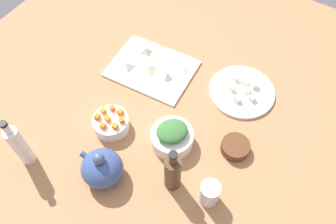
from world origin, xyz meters
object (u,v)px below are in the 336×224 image
(bowl_small_side, at_px, (235,147))
(drinking_glass_0, at_px, (209,193))
(plate_tofu, at_px, (242,92))
(bowl_greens, at_px, (172,138))
(teapot, at_px, (102,168))
(bottle_1, at_px, (173,172))
(cutting_board, at_px, (152,69))
(bowl_carrots, at_px, (111,123))
(bottle_2, at_px, (19,145))

(bowl_small_side, height_order, drinking_glass_0, drinking_glass_0)
(plate_tofu, distance_m, bowl_greens, 0.36)
(teapot, xyz_separation_m, bottle_1, (-0.21, -0.10, 0.03))
(cutting_board, height_order, bowl_greens, bowl_greens)
(bowl_carrots, relative_size, bowl_small_side, 1.30)
(bowl_greens, relative_size, bottle_2, 0.63)
(cutting_board, relative_size, bowl_greens, 2.20)
(cutting_board, bearing_deg, bottle_1, 131.16)
(drinking_glass_0, bearing_deg, bottle_1, 7.63)
(plate_tofu, height_order, bottle_2, bottle_2)
(bowl_greens, bearing_deg, bowl_small_side, -155.68)
(bowl_small_side, distance_m, drinking_glass_0, 0.21)
(cutting_board, xyz_separation_m, teapot, (-0.12, 0.48, 0.05))
(bowl_greens, distance_m, bowl_small_side, 0.23)
(cutting_board, bearing_deg, bowl_carrots, 94.97)
(bowl_carrots, relative_size, drinking_glass_0, 1.37)
(cutting_board, relative_size, bowl_small_side, 3.31)
(bottle_1, bearing_deg, plate_tofu, -94.22)
(cutting_board, distance_m, bowl_carrots, 0.31)
(cutting_board, distance_m, bowl_small_side, 0.48)
(plate_tofu, bearing_deg, drinking_glass_0, 101.53)
(bottle_1, bearing_deg, bottle_2, 21.78)
(plate_tofu, xyz_separation_m, bottle_1, (0.03, 0.47, 0.08))
(teapot, xyz_separation_m, bottle_2, (0.26, 0.09, 0.04))
(cutting_board, relative_size, bowl_carrots, 2.55)
(teapot, bearing_deg, plate_tofu, -113.52)
(teapot, bearing_deg, bowl_small_side, -135.98)
(bowl_greens, bearing_deg, bottle_1, 122.17)
(bottle_2, distance_m, drinking_glass_0, 0.64)
(bowl_greens, height_order, bowl_small_side, bowl_greens)
(plate_tofu, relative_size, bowl_greens, 1.70)
(plate_tofu, xyz_separation_m, drinking_glass_0, (-0.09, 0.45, 0.04))
(bowl_small_side, relative_size, teapot, 0.64)
(bottle_2, bearing_deg, drinking_glass_0, -161.05)
(teapot, bearing_deg, drinking_glass_0, -161.34)
(bottle_1, height_order, drinking_glass_0, bottle_1)
(plate_tofu, height_order, bowl_greens, bowl_greens)
(plate_tofu, xyz_separation_m, bottle_2, (0.51, 0.66, 0.10))
(cutting_board, distance_m, bottle_1, 0.51)
(cutting_board, bearing_deg, teapot, 104.20)
(cutting_board, height_order, bowl_small_side, bowl_small_side)
(plate_tofu, relative_size, bowl_small_side, 2.56)
(bottle_2, bearing_deg, teapot, -160.66)
(bowl_carrots, height_order, bowl_small_side, bowl_carrots)
(plate_tofu, distance_m, bowl_carrots, 0.53)
(plate_tofu, distance_m, bottle_2, 0.84)
(bowl_greens, bearing_deg, plate_tofu, -109.31)
(bowl_carrots, height_order, bottle_1, bottle_1)
(cutting_board, distance_m, drinking_glass_0, 0.59)
(bottle_1, relative_size, drinking_glass_0, 2.30)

